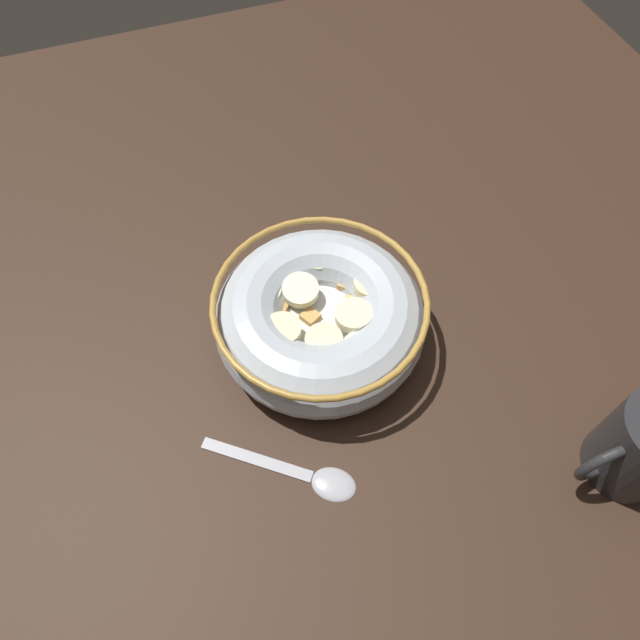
{
  "coord_description": "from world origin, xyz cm",
  "views": [
    {
      "loc": [
        9.73,
        26.83,
        48.55
      ],
      "look_at": [
        0.0,
        0.0,
        3.0
      ],
      "focal_mm": 32.82,
      "sensor_mm": 36.0,
      "label": 1
    }
  ],
  "objects": [
    {
      "name": "ground_plane",
      "position": [
        0.0,
        0.0,
        -1.0
      ],
      "size": [
        113.14,
        113.14,
        2.0
      ],
      "primitive_type": "cube",
      "color": "#332116"
    },
    {
      "name": "cereal_bowl",
      "position": [
        -0.04,
        -0.01,
        3.48
      ],
      "size": [
        19.35,
        19.35,
        6.48
      ],
      "color": "#B2BCC6",
      "rests_on": "ground_plane"
    },
    {
      "name": "spoon",
      "position": [
        5.37,
        12.64,
        0.34
      ],
      "size": [
        12.04,
        9.95,
        0.8
      ],
      "color": "#A5A5AD",
      "rests_on": "ground_plane"
    }
  ]
}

